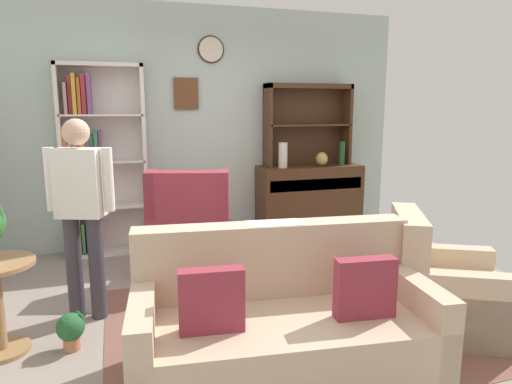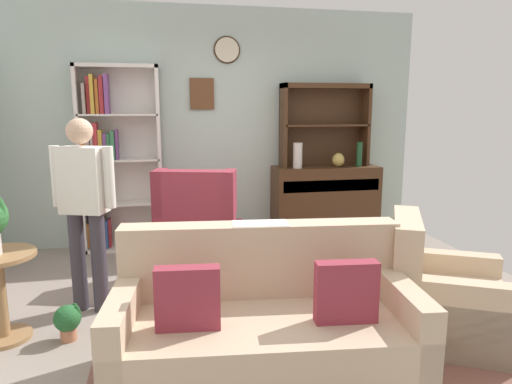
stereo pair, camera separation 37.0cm
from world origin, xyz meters
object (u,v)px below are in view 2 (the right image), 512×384
book_stack (274,256)px  sideboard (325,199)px  vase_round (338,160)px  potted_plant_small (68,320)px  couch_floral (265,328)px  bookshelf (113,159)px  sideboard_hutch (324,114)px  vase_tall (298,155)px  wingback_chair (199,233)px  armchair_floral (440,299)px  person_reading (84,202)px  bottle_wine (359,154)px  coffee_table (255,269)px

book_stack → sideboard: bearing=59.6°
vase_round → potted_plant_small: bearing=-144.5°
couch_floral → bookshelf: bearing=111.8°
sideboard_hutch → vase_tall: bearing=-154.1°
sideboard_hutch → vase_round: bearing=-53.5°
sideboard_hutch → wingback_chair: 2.20m
bookshelf → potted_plant_small: 2.33m
vase_round → book_stack: 2.29m
vase_tall → armchair_floral: vase_tall is taller
sideboard_hutch → armchair_floral: size_ratio=1.06×
wingback_chair → potted_plant_small: (-1.04, -1.27, -0.23)m
sideboard → vase_round: vase_round is taller
bookshelf → armchair_floral: bearing=-46.8°
sideboard → potted_plant_small: sideboard is taller
bookshelf → sideboard: 2.58m
sideboard_hutch → vase_round: 0.60m
person_reading → couch_floral: bearing=-44.9°
potted_plant_small → armchair_floral: bearing=-10.5°
vase_round → armchair_floral: 2.59m
couch_floral → potted_plant_small: (-1.28, 0.69, -0.16)m
bottle_wine → person_reading: size_ratio=0.19×
couch_floral → coffee_table: 0.91m
sideboard_hutch → bottle_wine: bearing=-27.0°
vase_round → potted_plant_small: (-2.80, -2.00, -0.85)m
sideboard_hutch → wingback_chair: bearing=-151.1°
person_reading → coffee_table: 1.46m
bookshelf → sideboard_hutch: 2.57m
couch_floral → person_reading: (-1.19, 1.19, 0.59)m
vase_tall → bottle_wine: 0.78m
potted_plant_small → coffee_table: 1.43m
vase_round → bottle_wine: bottle_wine is taller
vase_tall → person_reading: size_ratio=0.19×
sideboard_hutch → vase_tall: size_ratio=3.63×
sideboard → armchair_floral: bearing=-91.2°
couch_floral → book_stack: couch_floral is taller
vase_tall → wingback_chair: 1.59m
vase_tall → potted_plant_small: bearing=-138.9°
armchair_floral → potted_plant_small: bearing=169.5°
vase_round → potted_plant_small: size_ratio=0.65×
armchair_floral → bottle_wine: bearing=79.8°
vase_tall → coffee_table: size_ratio=0.38×
armchair_floral → sideboard: bearing=88.8°
vase_tall → person_reading: person_reading is taller
couch_floral → potted_plant_small: size_ratio=7.18×
couch_floral → coffee_table: bearing=82.2°
wingback_chair → coffee_table: size_ratio=1.31×
person_reading → book_stack: person_reading is taller
armchair_floral → wingback_chair: 2.36m
couch_floral → wingback_chair: wingback_chair is taller
armchair_floral → potted_plant_small: armchair_floral is taller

